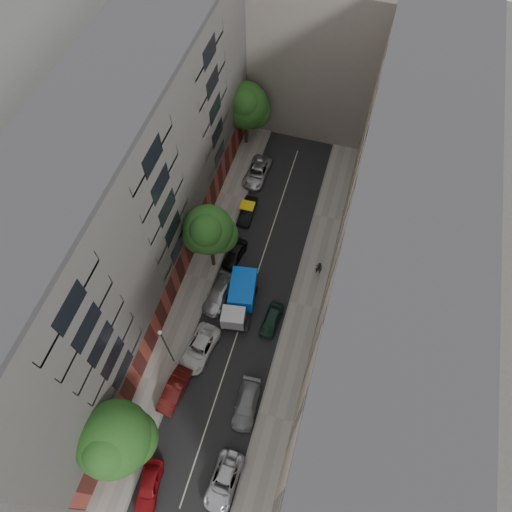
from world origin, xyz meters
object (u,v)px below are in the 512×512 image
at_px(car_left_0, 149,486).
at_px(car_left_4, 235,254).
at_px(car_left_2, 200,348).
at_px(pedestrian, 319,268).
at_px(car_left_1, 175,390).
at_px(car_right_0, 224,481).
at_px(tarp_truck, 240,298).
at_px(car_right_1, 246,404).
at_px(car_left_5, 247,211).
at_px(lamp_post, 166,344).
at_px(car_left_3, 219,295).
at_px(car_left_6, 257,172).
at_px(tree_near, 115,441).
at_px(tree_far, 246,107).
at_px(car_right_2, 271,320).
at_px(tree_mid, 209,232).

height_order(car_left_0, car_left_4, car_left_0).
relative_size(car_left_2, pedestrian, 2.71).
bearing_deg(car_left_1, car_right_0, -34.12).
relative_size(tarp_truck, car_left_1, 1.41).
height_order(car_left_2, pedestrian, pedestrian).
xyz_separation_m(car_left_4, car_right_1, (5.60, -14.20, 0.01)).
height_order(car_left_5, lamp_post, lamp_post).
bearing_deg(car_left_1, car_left_5, 95.65).
bearing_deg(car_left_3, car_left_6, 100.20).
xyz_separation_m(car_right_0, car_right_1, (0.00, 6.20, 0.01)).
xyz_separation_m(car_left_2, tree_near, (-2.57, -9.77, 4.59)).
relative_size(tree_near, tree_far, 0.97).
relative_size(car_left_6, lamp_post, 0.71).
xyz_separation_m(tree_far, lamp_post, (1.49, -28.02, -1.15)).
bearing_deg(car_left_3, tree_near, -91.59).
relative_size(car_left_0, car_left_6, 0.81).
relative_size(car_left_0, tree_near, 0.51).
distance_m(tree_far, pedestrian, 20.07).
xyz_separation_m(car_right_2, tree_near, (-8.17, -14.38, 4.65)).
distance_m(car_left_4, car_right_2, 8.21).
bearing_deg(car_right_2, car_left_6, 115.36).
xyz_separation_m(tree_near, tree_far, (-0.93, 36.21, 0.37)).
bearing_deg(car_left_3, car_left_2, -81.69).
relative_size(tarp_truck, car_left_0, 1.48).
xyz_separation_m(car_left_0, car_left_6, (-0.80, 33.60, 0.00)).
distance_m(car_right_1, pedestrian, 15.11).
distance_m(car_right_2, lamp_post, 10.55).
xyz_separation_m(car_left_3, car_right_1, (5.67, -9.27, -0.02)).
relative_size(car_left_2, car_right_0, 1.06).
bearing_deg(car_left_2, car_right_1, -25.25).
distance_m(car_left_3, pedestrian, 10.38).
distance_m(tree_mid, tree_far, 17.51).
bearing_deg(pedestrian, car_right_2, 55.98).
bearing_deg(tree_near, car_left_5, 85.00).
bearing_deg(lamp_post, car_left_1, -64.96).
distance_m(car_right_0, pedestrian, 21.21).
bearing_deg(car_left_6, tree_mid, -91.66).
height_order(car_left_2, car_left_5, car_left_2).
distance_m(tarp_truck, car_left_1, 10.24).
height_order(car_left_1, car_left_3, car_left_1).
distance_m(car_right_0, lamp_post, 11.84).
relative_size(car_left_0, tree_mid, 0.46).
bearing_deg(tarp_truck, tree_mid, 129.33).
bearing_deg(car_left_3, lamp_post, -97.44).
height_order(car_right_0, car_right_1, car_right_1).
distance_m(tree_near, tree_far, 36.22).
height_order(car_left_2, car_left_4, car_left_2).
distance_m(car_left_6, car_right_1, 26.19).
relative_size(tarp_truck, tree_mid, 0.68).
bearing_deg(car_left_6, tree_near, -90.81).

